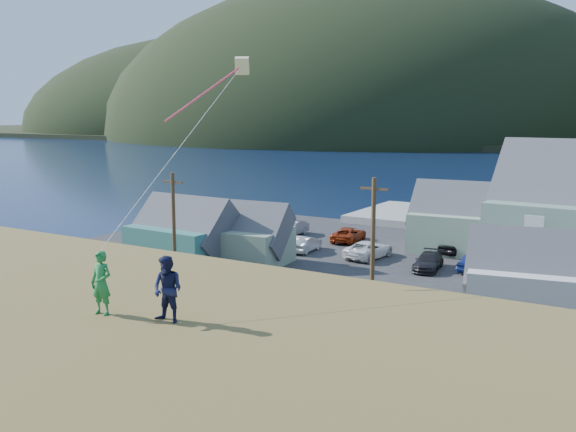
# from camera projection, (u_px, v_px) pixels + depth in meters

# --- Properties ---
(ground) EXTENTS (900.00, 900.00, 0.00)m
(ground) POSITION_uv_depth(u_px,v_px,m) (384.00, 349.00, 33.23)
(ground) COLOR #0A1638
(ground) RESTS_ON ground
(grass_strip) EXTENTS (110.00, 8.00, 0.10)m
(grass_strip) POSITION_uv_depth(u_px,v_px,m) (369.00, 361.00, 31.53)
(grass_strip) COLOR #4C3D19
(grass_strip) RESTS_ON ground
(waterfront_lot) EXTENTS (72.00, 36.00, 0.12)m
(waterfront_lot) POSITION_uv_depth(u_px,v_px,m) (474.00, 277.00, 47.58)
(waterfront_lot) COLOR #28282B
(waterfront_lot) RESTS_ON ground
(wharf) EXTENTS (26.00, 14.00, 0.90)m
(wharf) POSITION_uv_depth(u_px,v_px,m) (476.00, 221.00, 70.01)
(wharf) COLOR gray
(wharf) RESTS_ON ground
(shed_teal) EXTENTS (8.66, 6.30, 6.61)m
(shed_teal) POSITION_uv_depth(u_px,v_px,m) (183.00, 233.00, 52.04)
(shed_teal) COLOR #2A625D
(shed_teal) RESTS_ON waterfront_lot
(shed_palegreen_near) EXTENTS (8.86, 5.95, 6.12)m
(shed_palegreen_near) POSITION_uv_depth(u_px,v_px,m) (238.00, 235.00, 51.84)
(shed_palegreen_near) COLOR slate
(shed_palegreen_near) RESTS_ON waterfront_lot
(shed_white) EXTENTS (9.01, 6.77, 6.54)m
(shed_white) POSITION_uv_depth(u_px,v_px,m) (539.00, 280.00, 37.38)
(shed_white) COLOR silver
(shed_white) RESTS_ON waterfront_lot
(shed_palegreen_far) EXTENTS (11.68, 7.27, 7.56)m
(shed_palegreen_far) POSITION_uv_depth(u_px,v_px,m) (477.00, 221.00, 55.22)
(shed_palegreen_far) COLOR gray
(shed_palegreen_far) RESTS_ON waterfront_lot
(utility_poles) EXTENTS (27.19, 0.24, 9.80)m
(utility_poles) POSITION_uv_depth(u_px,v_px,m) (380.00, 256.00, 34.26)
(utility_poles) COLOR #47331E
(utility_poles) RESTS_ON waterfront_lot
(parked_cars) EXTENTS (21.00, 11.66, 1.55)m
(parked_cars) POSITION_uv_depth(u_px,v_px,m) (381.00, 245.00, 55.24)
(parked_cars) COLOR #B5B3B9
(parked_cars) RESTS_ON waterfront_lot
(kite_flyer_green) EXTENTS (0.62, 0.45, 1.60)m
(kite_flyer_green) POSITION_uv_depth(u_px,v_px,m) (101.00, 283.00, 15.78)
(kite_flyer_green) COLOR #227F3B
(kite_flyer_green) RESTS_ON hillside
(kite_flyer_navy) EXTENTS (0.82, 0.66, 1.60)m
(kite_flyer_navy) POSITION_uv_depth(u_px,v_px,m) (168.00, 289.00, 15.20)
(kite_flyer_navy) COLOR #171B3F
(kite_flyer_navy) RESTS_ON hillside
(kite_rig) EXTENTS (0.97, 3.84, 8.62)m
(kite_rig) POSITION_uv_depth(u_px,v_px,m) (235.00, 72.00, 21.02)
(kite_rig) COLOR beige
(kite_rig) RESTS_ON ground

